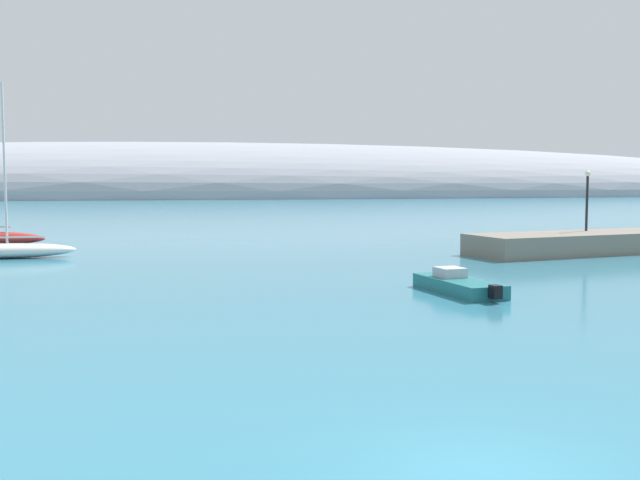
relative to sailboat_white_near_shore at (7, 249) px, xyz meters
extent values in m
plane|color=teal|center=(14.79, -35.32, -0.51)|extent=(600.00, 600.00, 0.00)
cube|color=gray|center=(38.91, -2.71, 0.14)|extent=(24.06, 9.45, 1.31)
ellipsoid|color=#999EA8|center=(15.60, 151.02, -0.51)|extent=(385.73, 67.43, 28.02)
ellipsoid|color=white|center=(0.00, 0.00, -0.08)|extent=(7.79, 1.97, 0.87)
cylinder|color=silver|center=(0.00, 0.00, 5.03)|extent=(0.13, 0.13, 9.35)
cube|color=silver|center=(0.35, 0.01, 0.71)|extent=(3.48, 0.23, 0.10)
cube|color=#1E6B70|center=(21.20, -17.56, -0.23)|extent=(2.49, 5.02, 0.57)
cube|color=black|center=(21.64, -20.17, -0.08)|extent=(0.43, 0.49, 0.51)
cube|color=#B2B7C1|center=(21.08, -16.85, 0.26)|extent=(1.21, 1.31, 0.40)
cylinder|color=black|center=(35.66, -2.48, 2.55)|extent=(0.16, 0.16, 3.50)
sphere|color=#EAEACC|center=(35.66, -2.48, 4.48)|extent=(0.36, 0.36, 0.36)
camera|label=1|loc=(10.08, -46.05, 4.16)|focal=41.67mm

